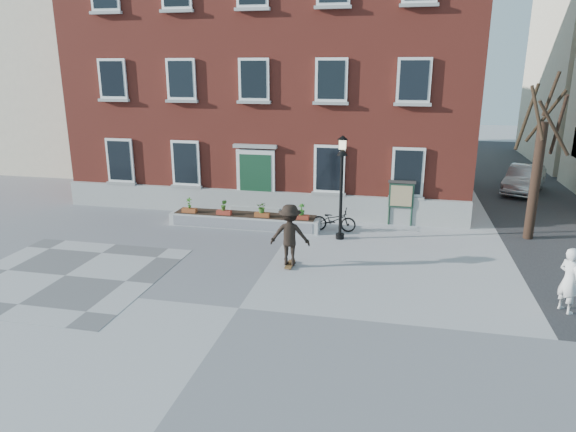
% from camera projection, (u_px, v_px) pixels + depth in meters
% --- Properties ---
extents(ground, '(100.00, 100.00, 0.00)m').
position_uv_depth(ground, '(239.00, 308.00, 13.90)').
color(ground, '#9F9EA1').
rests_on(ground, ground).
extents(checker_patch, '(6.00, 6.00, 0.01)m').
position_uv_depth(checker_patch, '(65.00, 276.00, 16.06)').
color(checker_patch, '#59595C').
rests_on(checker_patch, ground).
extents(distant_building, '(10.00, 12.00, 13.00)m').
position_uv_depth(distant_building, '(70.00, 64.00, 34.53)').
color(distant_building, beige).
rests_on(distant_building, ground).
extents(bicycle, '(1.76, 0.63, 0.92)m').
position_uv_depth(bicycle, '(334.00, 220.00, 20.33)').
color(bicycle, black).
rests_on(bicycle, ground).
extents(parked_car, '(2.93, 4.50, 1.40)m').
position_uv_depth(parked_car, '(524.00, 179.00, 26.56)').
color(parked_car, '#B5B7BA').
rests_on(parked_car, ground).
extents(bystander, '(0.69, 0.78, 1.79)m').
position_uv_depth(bystander, '(569.00, 280.00, 13.48)').
color(bystander, silver).
rests_on(bystander, ground).
extents(brick_building, '(18.40, 10.85, 12.60)m').
position_uv_depth(brick_building, '(282.00, 67.00, 25.67)').
color(brick_building, maroon).
rests_on(brick_building, ground).
extents(planter_assembly, '(6.20, 1.12, 1.15)m').
position_uv_depth(planter_assembly, '(245.00, 219.00, 20.95)').
color(planter_assembly, beige).
rests_on(planter_assembly, ground).
extents(bare_tree, '(1.83, 1.83, 6.16)m').
position_uv_depth(bare_tree, '(538.00, 166.00, 18.80)').
color(bare_tree, '#301F15').
rests_on(bare_tree, ground).
extents(lamp_post, '(0.40, 0.40, 3.93)m').
position_uv_depth(lamp_post, '(342.00, 173.00, 18.83)').
color(lamp_post, black).
rests_on(lamp_post, ground).
extents(notice_board, '(1.10, 0.16, 1.87)m').
position_uv_depth(notice_board, '(401.00, 195.00, 20.89)').
color(notice_board, '#183021').
rests_on(notice_board, ground).
extents(skateboarder, '(1.35, 0.84, 2.09)m').
position_uv_depth(skateboarder, '(290.00, 235.00, 16.55)').
color(skateboarder, brown).
rests_on(skateboarder, ground).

